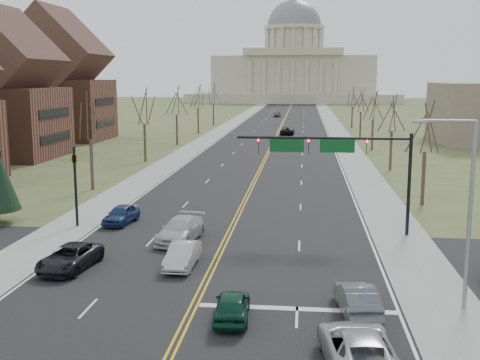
% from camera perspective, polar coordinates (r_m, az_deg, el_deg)
% --- Properties ---
extents(ground, '(600.00, 600.00, 0.00)m').
position_cam_1_polar(ground, '(30.98, -4.01, -11.06)').
color(ground, '#47552A').
rests_on(ground, ground).
extents(road, '(20.00, 380.00, 0.01)m').
position_cam_1_polar(road, '(139.03, 3.95, 5.19)').
color(road, black).
rests_on(road, ground).
extents(cross_road, '(120.00, 14.00, 0.01)m').
position_cam_1_polar(cross_road, '(36.57, -2.35, -7.74)').
color(cross_road, black).
rests_on(cross_road, ground).
extents(sidewalk_left, '(4.00, 380.00, 0.03)m').
position_cam_1_polar(sidewalk_left, '(139.99, -0.99, 5.25)').
color(sidewalk_left, gray).
rests_on(sidewalk_left, ground).
extents(sidewalk_right, '(4.00, 380.00, 0.03)m').
position_cam_1_polar(sidewalk_right, '(139.10, 8.91, 5.10)').
color(sidewalk_right, gray).
rests_on(sidewalk_right, ground).
extents(center_line, '(0.42, 380.00, 0.01)m').
position_cam_1_polar(center_line, '(139.03, 3.95, 5.20)').
color(center_line, gold).
rests_on(center_line, road).
extents(edge_line_left, '(0.15, 380.00, 0.01)m').
position_cam_1_polar(edge_line_left, '(139.74, -0.09, 5.24)').
color(edge_line_left, silver).
rests_on(edge_line_left, road).
extents(edge_line_right, '(0.15, 380.00, 0.01)m').
position_cam_1_polar(edge_line_right, '(139.01, 8.00, 5.12)').
color(edge_line_right, silver).
rests_on(edge_line_right, road).
extents(stop_bar, '(9.50, 0.50, 0.01)m').
position_cam_1_polar(stop_bar, '(29.61, 5.43, -12.06)').
color(stop_bar, silver).
rests_on(stop_bar, road).
extents(capitol, '(90.00, 60.00, 50.00)m').
position_cam_1_polar(capitol, '(278.48, 5.10, 10.37)').
color(capitol, beige).
rests_on(capitol, ground).
extents(signal_mast, '(12.12, 0.44, 7.20)m').
position_cam_1_polar(signal_mast, '(42.38, 9.12, 2.54)').
color(signal_mast, black).
rests_on(signal_mast, ground).
extents(signal_left, '(0.32, 0.36, 6.00)m').
position_cam_1_polar(signal_left, '(45.77, -15.37, 0.25)').
color(signal_left, black).
rests_on(signal_left, ground).
extents(street_light, '(2.90, 0.25, 9.07)m').
position_cam_1_polar(street_light, '(30.04, 20.55, -1.95)').
color(street_light, gray).
rests_on(street_light, ground).
extents(tree_r_0, '(3.74, 3.74, 8.50)m').
position_cam_1_polar(tree_r_0, '(53.69, 17.21, 4.57)').
color(tree_r_0, '#392B21').
rests_on(tree_r_0, ground).
extents(tree_l_0, '(3.96, 3.96, 9.00)m').
position_cam_1_polar(tree_l_0, '(60.30, -14.05, 5.60)').
color(tree_l_0, '#392B21').
rests_on(tree_l_0, ground).
extents(tree_r_1, '(3.74, 3.74, 8.50)m').
position_cam_1_polar(tree_r_1, '(73.37, 14.24, 5.98)').
color(tree_r_1, '#392B21').
rests_on(tree_r_1, ground).
extents(tree_l_1, '(3.96, 3.96, 9.00)m').
position_cam_1_polar(tree_l_1, '(79.35, -9.09, 6.70)').
color(tree_l_1, '#392B21').
rests_on(tree_l_1, ground).
extents(tree_r_2, '(3.74, 3.74, 8.50)m').
position_cam_1_polar(tree_r_2, '(93.18, 12.53, 6.79)').
color(tree_r_2, '#392B21').
rests_on(tree_r_2, ground).
extents(tree_l_2, '(3.96, 3.96, 9.00)m').
position_cam_1_polar(tree_l_2, '(98.77, -6.05, 7.34)').
color(tree_l_2, '#392B21').
rests_on(tree_l_2, ground).
extents(tree_r_3, '(3.74, 3.74, 8.50)m').
position_cam_1_polar(tree_r_3, '(113.06, 11.41, 7.31)').
color(tree_r_3, '#392B21').
rests_on(tree_r_3, ground).
extents(tree_l_3, '(3.96, 3.96, 9.00)m').
position_cam_1_polar(tree_l_3, '(118.39, -4.01, 7.76)').
color(tree_l_3, '#392B21').
rests_on(tree_l_3, ground).
extents(tree_r_4, '(3.74, 3.74, 8.50)m').
position_cam_1_polar(tree_r_4, '(132.98, 10.63, 7.67)').
color(tree_r_4, '#392B21').
rests_on(tree_r_4, ground).
extents(tree_l_4, '(3.96, 3.96, 9.00)m').
position_cam_1_polar(tree_l_4, '(138.12, -2.55, 8.06)').
color(tree_l_4, '#392B21').
rests_on(tree_l_4, ground).
extents(bldg_left_mid, '(15.10, 14.28, 20.75)m').
position_cam_1_polar(bldg_left_mid, '(88.67, -21.78, 7.48)').
color(bldg_left_mid, brown).
rests_on(bldg_left_mid, ground).
extents(bldg_left_far, '(17.10, 14.28, 23.25)m').
position_cam_1_polar(bldg_left_far, '(111.23, -16.95, 8.58)').
color(bldg_left_far, brown).
rests_on(bldg_left_far, ground).
extents(car_nb_inner_lead, '(1.77, 4.00, 1.34)m').
position_cam_1_polar(car_nb_inner_lead, '(28.08, -0.77, -11.80)').
color(car_nb_inner_lead, '#0C3825').
rests_on(car_nb_inner_lead, road).
extents(car_nb_outer_lead, '(2.07, 4.55, 1.45)m').
position_cam_1_polar(car_nb_outer_lead, '(29.19, 11.03, -11.01)').
color(car_nb_outer_lead, '#53565B').
rests_on(car_nb_outer_lead, road).
extents(car_nb_outer_second, '(3.23, 6.05, 1.62)m').
position_cam_1_polar(car_nb_outer_second, '(24.07, 11.20, -15.45)').
color(car_nb_outer_second, '#AAACB2').
rests_on(car_nb_outer_second, road).
extents(car_sb_inner_lead, '(1.57, 4.29, 1.41)m').
position_cam_1_polar(car_sb_inner_lead, '(35.54, -5.48, -7.11)').
color(car_sb_inner_lead, '#B1B6BA').
rests_on(car_sb_inner_lead, road).
extents(car_sb_outer_lead, '(2.83, 5.22, 1.39)m').
position_cam_1_polar(car_sb_outer_lead, '(36.34, -15.83, -7.07)').
color(car_sb_outer_lead, black).
rests_on(car_sb_outer_lead, road).
extents(car_sb_inner_second, '(2.90, 5.65, 1.57)m').
position_cam_1_polar(car_sb_inner_second, '(40.95, -5.67, -4.72)').
color(car_sb_inner_second, '#B4B4B4').
rests_on(car_sb_inner_second, road).
extents(car_sb_outer_second, '(2.20, 4.36, 1.42)m').
position_cam_1_polar(car_sb_outer_second, '(46.44, -11.20, -3.22)').
color(car_sb_outer_second, navy).
rests_on(car_sb_outer_second, road).
extents(car_far_nb, '(2.70, 5.50, 1.50)m').
position_cam_1_polar(car_far_nb, '(116.56, 4.52, 4.68)').
color(car_far_nb, black).
rests_on(car_far_nb, road).
extents(car_far_sb, '(2.11, 4.57, 1.52)m').
position_cam_1_polar(car_far_sb, '(168.44, 3.55, 6.25)').
color(car_far_sb, '#4F5257').
rests_on(car_far_sb, road).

